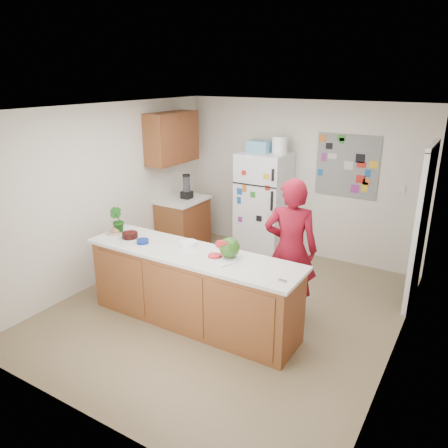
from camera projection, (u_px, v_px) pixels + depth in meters
The scene contains 26 objects.
floor at pixel (228, 309), 5.63m from camera, with size 4.00×4.50×0.02m, color brown.
wall_back at pixel (300, 179), 7.05m from camera, with size 4.00×0.02×2.50m, color beige.
wall_left at pixel (107, 194), 6.20m from camera, with size 0.02×4.50×2.50m, color beige.
wall_right at pixel (406, 249), 4.24m from camera, with size 0.02×4.50×2.50m, color beige.
ceiling at pixel (229, 108), 4.81m from camera, with size 4.00×4.50×0.02m, color white.
doorway at pixel (422, 228), 5.50m from camera, with size 0.03×0.85×2.04m, color black.
peninsula_base at pixel (192, 289), 5.18m from camera, with size 2.60×0.62×0.88m, color brown.
peninsula_top at pixel (192, 254), 5.03m from camera, with size 2.68×0.70×0.04m, color silver.
side_counter_base at pixel (183, 225), 7.41m from camera, with size 0.60×0.80×0.86m, color brown.
side_counter_top at pixel (182, 200), 7.26m from camera, with size 0.64×0.84×0.04m, color silver.
upper_cabinets at pixel (172, 138), 6.95m from camera, with size 0.35×1.00×0.80m, color brown.
refrigerator at pixel (263, 205), 7.09m from camera, with size 0.75×0.70×1.70m, color silver.
fridge_top_bin at pixel (260, 146), 6.84m from camera, with size 0.35×0.28×0.18m, color #5999B2.
photo_collage at pixel (347, 166), 6.57m from camera, with size 0.95×0.01×0.95m, color slate.
person at pixel (290, 250), 5.19m from camera, with size 0.64×0.42×1.76m, color maroon.
blender_appliance at pixel (187, 187), 7.21m from camera, with size 0.12×0.12×0.38m, color black.
cutting_board at pixel (224, 257), 4.87m from camera, with size 0.35×0.27×0.01m, color white.
watermelon at pixel (229, 247), 4.82m from camera, with size 0.23×0.23×0.23m, color #23560D.
watermelon_slice at pixel (215, 256), 4.87m from camera, with size 0.15×0.15×0.02m, color red.
cherry_bowl at pixel (130, 235), 5.45m from camera, with size 0.19×0.19×0.07m, color black.
white_bowl at pixel (189, 244), 5.19m from camera, with size 0.20×0.20×0.06m, color white.
cobalt_bowl at pixel (143, 241), 5.28m from camera, with size 0.14×0.14×0.05m, color navy.
plate at pixel (116, 233), 5.62m from camera, with size 0.23×0.23×0.02m, color beige.
paper_towel at pixel (222, 263), 4.71m from camera, with size 0.16×0.14×0.02m, color silver.
keys at pixel (282, 281), 4.32m from camera, with size 0.08×0.04×0.01m, color gray.
potted_plant at pixel (117, 220), 5.59m from camera, with size 0.18×0.15×0.33m, color #0D4412.
Camera 1 is at (2.52, -4.28, 2.86)m, focal length 35.00 mm.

